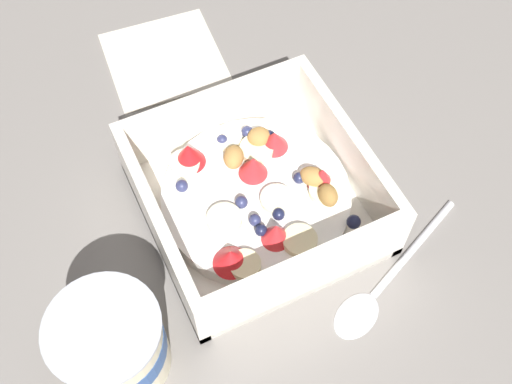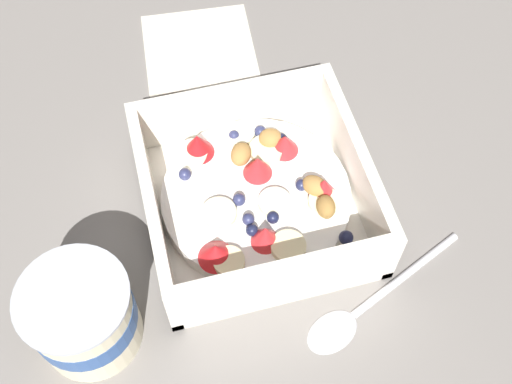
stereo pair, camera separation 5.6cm
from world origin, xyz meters
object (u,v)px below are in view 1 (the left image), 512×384
object	(u,v)px
spoon	(375,292)
yogurt_cup	(112,345)
fruit_bowl	(256,196)
folded_napkin	(164,58)

from	to	relation	value
spoon	yogurt_cup	size ratio (longest dim) A/B	1.92
fruit_bowl	folded_napkin	bearing A→B (deg)	2.42
spoon	yogurt_cup	xyz separation A→B (m)	(0.04, 0.22, 0.04)
spoon	folded_napkin	distance (m)	0.34
fruit_bowl	folded_napkin	distance (m)	0.22
fruit_bowl	yogurt_cup	bearing A→B (deg)	117.07
yogurt_cup	folded_napkin	size ratio (longest dim) A/B	0.72
spoon	folded_napkin	xyz separation A→B (m)	(0.34, 0.06, -0.00)
fruit_bowl	yogurt_cup	world-z (taller)	yogurt_cup
spoon	folded_napkin	world-z (taller)	spoon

